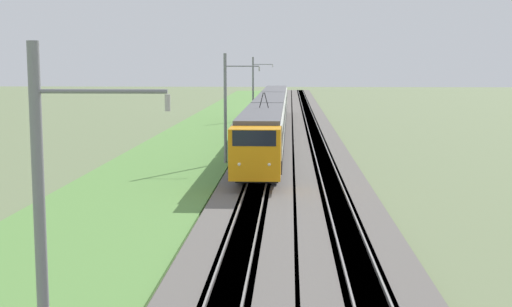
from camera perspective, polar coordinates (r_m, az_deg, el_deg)
name	(u,v)px	position (r m, az deg, el deg)	size (l,w,h in m)	color
ballast_main	(266,152)	(56.36, 0.83, 0.11)	(240.00, 4.40, 0.30)	#605B56
ballast_adjacent	(320,152)	(56.38, 5.15, 0.08)	(240.00, 4.40, 0.30)	#605B56
track_main	(266,152)	(56.36, 0.83, 0.12)	(240.00, 1.57, 0.45)	#4C4238
track_adjacent	(320,152)	(56.38, 5.15, 0.09)	(240.00, 1.57, 0.45)	#4C4238
grass_verge	(181,153)	(57.00, -6.01, 0.06)	(240.00, 8.78, 0.12)	#5B8E42
passenger_train	(270,113)	(67.68, 1.17, 3.23)	(60.67, 2.89, 5.09)	orange
catenary_mast_near	(44,243)	(13.79, -16.59, -6.86)	(0.22, 2.56, 7.65)	slate
catenary_mast_mid	(226,107)	(50.40, -2.40, 3.71)	(0.22, 2.56, 7.85)	slate
catenary_mast_far	(254,88)	(87.77, -0.20, 5.27)	(0.22, 2.56, 7.82)	slate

